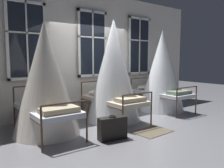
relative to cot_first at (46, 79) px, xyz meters
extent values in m
plane|color=slate|center=(1.83, -0.06, -1.14)|extent=(20.38, 20.38, 0.00)
cube|color=silver|center=(1.83, 1.20, 0.60)|extent=(8.25, 0.10, 3.46)
cube|color=black|center=(-0.01, 1.09, 0.85)|extent=(0.96, 0.02, 1.87)
cube|color=silver|center=(-0.01, 1.09, -0.06)|extent=(0.96, 0.06, 0.07)
cube|color=silver|center=(-0.01, 1.09, 1.75)|extent=(0.96, 0.06, 0.07)
cube|color=silver|center=(-0.46, 1.09, 0.85)|extent=(0.07, 0.06, 1.87)
cube|color=silver|center=(0.43, 1.09, 0.85)|extent=(0.07, 0.06, 1.87)
cube|color=silver|center=(-0.01, 1.09, 0.85)|extent=(0.04, 0.06, 1.87)
cube|color=silver|center=(-0.01, 1.09, 1.03)|extent=(0.96, 0.06, 0.04)
cube|color=black|center=(1.83, 1.09, 0.85)|extent=(0.96, 0.02, 1.87)
cube|color=silver|center=(1.83, 1.09, -0.06)|extent=(0.96, 0.06, 0.07)
cube|color=silver|center=(1.83, 1.09, 1.75)|extent=(0.96, 0.06, 0.07)
cube|color=silver|center=(1.39, 1.09, 0.85)|extent=(0.07, 0.06, 1.87)
cube|color=silver|center=(2.28, 1.09, 0.85)|extent=(0.07, 0.06, 1.87)
cube|color=silver|center=(1.83, 1.09, 0.85)|extent=(0.04, 0.06, 1.87)
cube|color=silver|center=(1.83, 1.09, 1.03)|extent=(0.96, 0.06, 0.04)
cube|color=black|center=(3.68, 1.09, 0.85)|extent=(0.96, 0.02, 1.87)
cube|color=silver|center=(3.68, 1.09, -0.06)|extent=(0.96, 0.06, 0.07)
cube|color=silver|center=(3.68, 1.09, 1.75)|extent=(0.96, 0.06, 0.07)
cube|color=silver|center=(3.24, 1.09, 0.85)|extent=(0.07, 0.06, 1.87)
cube|color=silver|center=(4.12, 1.09, 0.85)|extent=(0.07, 0.06, 1.87)
cube|color=silver|center=(3.68, 1.09, 0.85)|extent=(0.04, 0.06, 1.87)
cube|color=silver|center=(3.68, 1.09, 1.03)|extent=(0.96, 0.06, 0.04)
cube|color=silver|center=(1.83, 1.07, -0.89)|extent=(4.29, 0.10, 0.36)
cylinder|color=#4C3323|center=(-0.41, 0.92, -0.68)|extent=(0.04, 0.04, 0.92)
cylinder|color=#4C3323|center=(0.45, 0.91, -0.68)|extent=(0.04, 0.04, 0.92)
cylinder|color=#4C3323|center=(-0.45, -0.91, -0.74)|extent=(0.04, 0.04, 0.79)
cylinder|color=#4C3323|center=(0.41, -0.93, -0.74)|extent=(0.04, 0.04, 0.79)
cylinder|color=#4C3323|center=(-0.43, 0.01, -0.67)|extent=(0.07, 1.83, 0.03)
cylinder|color=#4C3323|center=(0.43, -0.01, -0.67)|extent=(0.07, 1.83, 0.03)
cylinder|color=#4C3323|center=(0.02, 0.91, -0.22)|extent=(0.85, 0.05, 0.03)
cylinder|color=#4C3323|center=(-0.02, -0.92, -0.35)|extent=(0.85, 0.05, 0.03)
cube|color=silver|center=(0.00, 0.00, -0.62)|extent=(0.91, 1.87, 0.10)
ellipsoid|color=#B7B2A3|center=(0.01, 0.67, -0.50)|extent=(0.66, 0.41, 0.14)
cube|color=tan|center=(-0.01, -0.66, -0.52)|extent=(0.71, 0.37, 0.10)
cone|color=silver|center=(0.00, 0.00, 0.03)|extent=(1.37, 1.37, 2.33)
cylinder|color=#4C3323|center=(1.38, 0.96, -0.68)|extent=(0.04, 0.04, 0.92)
cylinder|color=#4C3323|center=(2.23, 0.94, -0.68)|extent=(0.04, 0.04, 0.92)
cylinder|color=#4C3323|center=(1.33, -0.87, -0.74)|extent=(0.04, 0.04, 0.79)
cylinder|color=#4C3323|center=(2.19, -0.89, -0.74)|extent=(0.04, 0.04, 0.79)
cylinder|color=#4C3323|center=(1.36, 0.05, -0.67)|extent=(0.08, 1.83, 0.03)
cylinder|color=#4C3323|center=(2.21, 0.03, -0.67)|extent=(0.08, 1.83, 0.03)
cylinder|color=#4C3323|center=(1.81, 0.95, -0.22)|extent=(0.85, 0.05, 0.03)
cylinder|color=#4C3323|center=(1.76, -0.88, -0.35)|extent=(0.85, 0.05, 0.03)
cube|color=beige|center=(1.78, 0.04, -0.62)|extent=(0.92, 1.87, 0.10)
ellipsoid|color=silver|center=(1.80, 0.71, -0.50)|extent=(0.66, 0.42, 0.14)
cube|color=tan|center=(1.77, -0.62, -0.52)|extent=(0.71, 0.38, 0.10)
cone|color=white|center=(1.78, 0.04, 0.15)|extent=(1.37, 1.37, 2.56)
cylinder|color=#4C3323|center=(3.23, 0.99, -0.68)|extent=(0.04, 0.04, 0.92)
cylinder|color=#4C3323|center=(4.09, 0.97, -0.68)|extent=(0.04, 0.04, 0.92)
cylinder|color=#4C3323|center=(3.19, -0.85, -0.74)|extent=(0.04, 0.04, 0.79)
cylinder|color=#4C3323|center=(4.04, -0.87, -0.74)|extent=(0.04, 0.04, 0.79)
cylinder|color=#4C3323|center=(3.21, 0.07, -0.67)|extent=(0.08, 1.83, 0.03)
cylinder|color=#4C3323|center=(4.07, 0.05, -0.67)|extent=(0.08, 1.83, 0.03)
cylinder|color=#4C3323|center=(3.66, 0.98, -0.22)|extent=(0.85, 0.05, 0.03)
cylinder|color=#4C3323|center=(3.62, -0.86, -0.35)|extent=(0.85, 0.05, 0.03)
cube|color=silver|center=(3.64, 0.06, -0.62)|extent=(0.92, 1.87, 0.10)
ellipsoid|color=#B7B2A3|center=(3.65, 0.74, -0.50)|extent=(0.66, 0.42, 0.14)
cube|color=slate|center=(3.62, -0.60, -0.52)|extent=(0.71, 0.38, 0.10)
cone|color=white|center=(3.64, 0.06, 0.08)|extent=(1.37, 1.37, 2.42)
cube|color=brown|center=(1.83, -1.26, -1.13)|extent=(0.83, 0.60, 0.01)
cube|color=black|center=(0.87, -1.11, -0.92)|extent=(0.59, 0.29, 0.44)
cube|color=tan|center=(0.89, -1.01, -0.92)|extent=(0.50, 0.10, 0.03)
torus|color=black|center=(0.87, -1.11, -0.68)|extent=(0.17, 0.17, 0.02)
camera|label=1|loc=(-1.75, -4.55, 0.42)|focal=36.88mm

